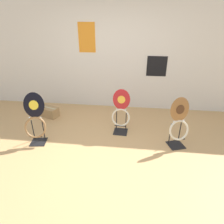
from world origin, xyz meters
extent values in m
plane|color=tan|center=(0.00, 0.00, 0.00)|extent=(14.00, 14.00, 0.00)
cube|color=silver|center=(0.00, 2.22, 1.30)|extent=(8.00, 0.06, 2.60)
cube|color=black|center=(1.01, 2.19, 1.09)|extent=(0.46, 0.01, 0.47)
cube|color=orange|center=(-0.63, 2.19, 1.70)|extent=(0.39, 0.01, 0.66)
cube|color=black|center=(0.28, 0.93, 0.01)|extent=(0.29, 0.29, 0.01)
cylinder|color=black|center=(0.19, 1.03, 0.23)|extent=(0.02, 0.02, 0.45)
cylinder|color=black|center=(0.38, 1.02, 0.23)|extent=(0.02, 0.02, 0.45)
cylinder|color=black|center=(0.28, 0.86, 0.19)|extent=(0.22, 0.03, 0.02)
torus|color=beige|center=(0.28, 0.91, 0.35)|extent=(0.37, 0.14, 0.36)
ellipsoid|color=#AD1E23|center=(0.28, 0.97, 0.71)|extent=(0.34, 0.07, 0.41)
ellipsoid|color=yellow|center=(0.28, 0.96, 0.71)|extent=(0.15, 0.03, 0.16)
sphere|color=silver|center=(0.19, 0.96, 0.51)|extent=(0.02, 0.02, 0.02)
sphere|color=silver|center=(0.37, 0.95, 0.51)|extent=(0.02, 0.02, 0.02)
cube|color=black|center=(1.34, 0.60, 0.01)|extent=(0.36, 0.36, 0.01)
cylinder|color=black|center=(1.22, 0.65, 0.22)|extent=(0.02, 0.02, 0.41)
cylinder|color=black|center=(1.40, 0.71, 0.22)|extent=(0.02, 0.02, 0.41)
cylinder|color=black|center=(1.37, 0.52, 0.17)|extent=(0.22, 0.09, 0.02)
torus|color=beige|center=(1.35, 0.58, 0.34)|extent=(0.40, 0.26, 0.37)
ellipsoid|color=#936033|center=(1.32, 0.65, 0.72)|extent=(0.36, 0.20, 0.44)
ellipsoid|color=#4C2D19|center=(1.33, 0.64, 0.72)|extent=(0.16, 0.08, 0.17)
sphere|color=silver|center=(1.24, 0.59, 0.50)|extent=(0.02, 0.02, 0.02)
sphere|color=silver|center=(1.42, 0.66, 0.50)|extent=(0.02, 0.02, 0.02)
cube|color=black|center=(-1.24, 0.38, 0.01)|extent=(0.32, 0.32, 0.01)
cylinder|color=black|center=(-1.35, 0.46, 0.22)|extent=(0.02, 0.02, 0.42)
cylinder|color=black|center=(-1.16, 0.49, 0.22)|extent=(0.02, 0.02, 0.42)
cylinder|color=black|center=(-1.23, 0.31, 0.18)|extent=(0.22, 0.05, 0.02)
torus|color=#9E7042|center=(-1.24, 0.36, 0.34)|extent=(0.42, 0.25, 0.37)
ellipsoid|color=black|center=(-1.26, 0.49, 0.73)|extent=(0.39, 0.18, 0.45)
ellipsoid|color=yellow|center=(-1.26, 0.48, 0.73)|extent=(0.18, 0.07, 0.17)
sphere|color=silver|center=(-1.35, 0.42, 0.51)|extent=(0.02, 0.02, 0.02)
sphere|color=silver|center=(-1.15, 0.45, 0.51)|extent=(0.02, 0.02, 0.02)
cube|color=#A37F51|center=(-1.47, 1.44, 0.11)|extent=(0.50, 0.38, 0.23)
cube|color=#B7AD89|center=(-1.47, 1.44, 0.23)|extent=(0.42, 0.18, 0.00)
camera|label=1|loc=(0.53, -2.58, 2.22)|focal=32.00mm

